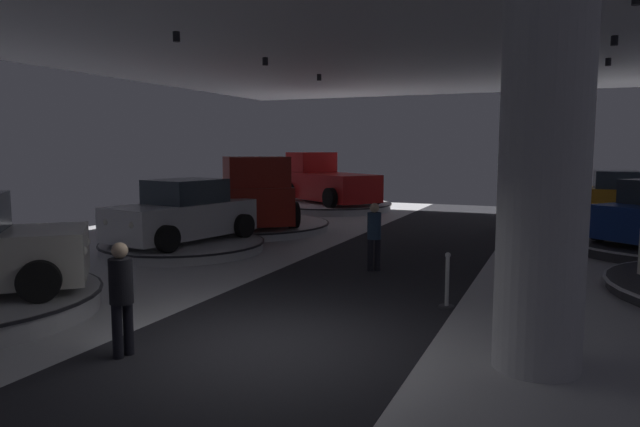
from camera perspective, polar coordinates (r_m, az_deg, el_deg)
name	(u,v)px	position (r m, az deg, el deg)	size (l,w,h in m)	color
ground	(264,348)	(8.59, -5.57, -13.08)	(24.00, 44.00, 0.06)	silver
column_right	(544,156)	(7.78, 21.35, 5.30)	(1.11, 1.11, 5.50)	silver
display_platform_deep_right	(616,220)	(24.26, 27.25, -0.56)	(5.10, 5.10, 0.29)	silver
display_car_deep_right	(618,196)	(24.18, 27.43, 1.54)	(4.27, 2.29, 1.71)	#B77519
display_platform_mid_left	(183,245)	(16.44, -13.40, -3.10)	(4.51, 4.51, 0.28)	#B7B7BC
display_car_mid_left	(183,214)	(16.34, -13.41, -0.01)	(2.83, 4.46, 1.71)	silver
display_platform_far_left	(248,225)	(20.27, -7.13, -1.18)	(5.68, 5.68, 0.27)	silver
pickup_truck_far_left	(249,196)	(19.84, -7.03, 1.72)	(4.99, 5.43, 2.30)	maroon
display_platform_deep_left	(330,206)	(26.54, 1.00, 0.76)	(5.68, 5.68, 0.33)	silver
pickup_truck_deep_left	(326,182)	(26.73, 0.63, 3.13)	(5.53, 4.79, 2.30)	red
visitor_walking_near	(374,232)	(13.37, 5.39, -1.88)	(0.32, 0.32, 1.59)	black
visitor_walking_far	(121,292)	(8.34, -19.08, -7.37)	(0.32, 0.32, 1.59)	black
stanchion_a	(447,287)	(10.61, 12.47, -7.17)	(0.28, 0.28, 1.01)	#333338
stanchion_b	(512,272)	(12.25, 18.48, -5.52)	(0.28, 0.28, 1.01)	#333338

